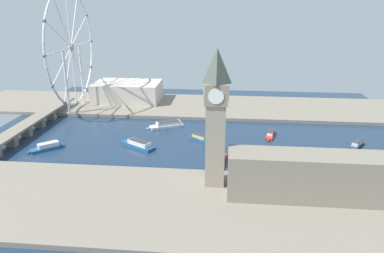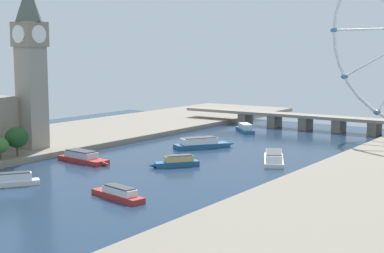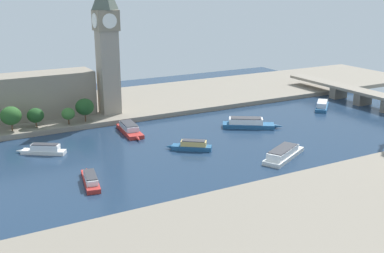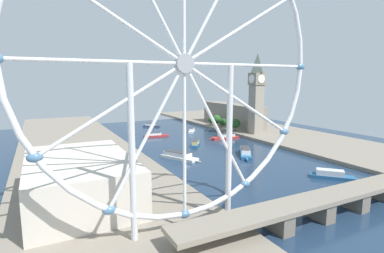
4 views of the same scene
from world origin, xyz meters
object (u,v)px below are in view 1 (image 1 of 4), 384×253
Objects in this scene: tour_boat_3 at (47,147)px; tour_boat_5 at (289,156)px; riverside_hall at (128,91)px; tour_boat_1 at (167,124)px; tour_boat_2 at (219,160)px; parliament_block at (320,177)px; tour_boat_0 at (357,145)px; ferris_wheel at (71,48)px; tour_boat_6 at (138,144)px; clock_tower at (216,117)px; tour_boat_7 at (201,138)px; river_bridge at (24,128)px; tour_boat_4 at (270,134)px.

tour_boat_5 is at bearing 137.39° from tour_boat_3.
tour_boat_1 is at bearing -143.55° from riverside_hall.
tour_boat_2 reaches higher than tour_boat_5.
parliament_block is 5.04× the size of tour_boat_0.
ferris_wheel reaches higher than parliament_block.
ferris_wheel reaches higher than tour_boat_5.
ferris_wheel is 3.73× the size of tour_boat_6.
clock_tower is 1.16× the size of riverside_hall.
tour_boat_7 is at bearing 39.34° from parliament_block.
tour_boat_1 reaches higher than tour_boat_2.
tour_boat_0 is at bearing 61.72° from tour_boat_5.
parliament_block is 64.43m from tour_boat_5.
river_bridge is 154.19m from tour_boat_7.
parliament_block is at bearing 103.92° from tour_boat_1.
tour_boat_3 reaches higher than tour_boat_2.
tour_boat_1 reaches higher than tour_boat_4.
parliament_block is at bearing 119.78° from tour_boat_3.
ferris_wheel is at bearing -173.27° from tour_boat_5.
parliament_block is 280.06m from ferris_wheel.
ferris_wheel is 5.80× the size of tour_boat_0.
riverside_hall is 246.30m from tour_boat_0.
tour_boat_3 is at bearing -145.30° from tour_boat_5.
river_bridge is at bearing -53.82° from tour_boat_0.
tour_boat_4 is at bearing -24.20° from clock_tower.
tour_boat_1 is at bearing -113.52° from ferris_wheel.
clock_tower is 3.93× the size of tour_boat_7.
tour_boat_1 is 94.70m from tour_boat_4.
tour_boat_2 is (49.85, 59.61, -14.42)m from parliament_block.
clock_tower is 131.95m from tour_boat_1.
parliament_block is at bearing -128.55° from ferris_wheel.
ferris_wheel reaches higher than tour_boat_0.
river_bridge is 8.96× the size of tour_boat_0.
tour_boat_2 is (-122.00, -156.05, -63.36)m from ferris_wheel.
tour_boat_1 is (126.09, 110.51, -14.27)m from parliament_block.
parliament_block is at bearing -48.31° from tour_boat_5.
tour_boat_1 is 107.48m from tour_boat_3.
riverside_hall is at bearing -28.34° from river_bridge.
tour_boat_3 is at bearing -170.17° from ferris_wheel.
clock_tower is 144.39m from tour_boat_0.
tour_boat_7 is at bearing -140.42° from riverside_hall.
clock_tower is at bearing -18.60° from tour_boat_0.
tour_boat_2 is (-154.91, -109.01, -11.27)m from riverside_hall.
clock_tower is 86.08m from tour_boat_5.
tour_boat_0 is 0.61× the size of tour_boat_1.
tour_boat_1 reaches higher than tour_boat_0.
tour_boat_7 is (-111.44, -92.14, -11.33)m from riverside_hall.
tour_boat_4 is 1.23× the size of tour_boat_5.
tour_boat_3 is 0.75× the size of tour_boat_6.
tour_boat_0 is 0.98× the size of tour_boat_7.
riverside_hall reaches higher than tour_boat_1.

